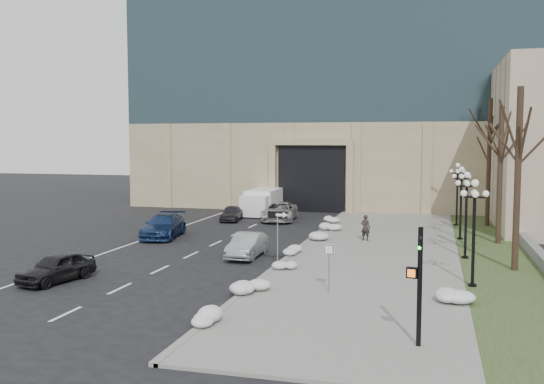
{
  "coord_description": "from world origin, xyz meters",
  "views": [
    {
      "loc": [
        6.56,
        -21.24,
        6.43
      ],
      "look_at": [
        -2.28,
        11.84,
        3.5
      ],
      "focal_mm": 40.0,
      "sensor_mm": 36.0,
      "label": 1
    }
  ],
  "objects_px": {
    "lamppost_a": "(474,218)",
    "keep_sign": "(329,258)",
    "car_c": "(164,226)",
    "pedestrian": "(366,228)",
    "one_way_sign": "(281,222)",
    "car_e": "(232,213)",
    "lamppost_c": "(461,193)",
    "traffic_signal": "(418,289)",
    "lamppost_b": "(466,203)",
    "box_truck": "(263,202)",
    "car_b": "(247,245)",
    "lamppost_d": "(457,186)",
    "car_d": "(280,212)",
    "car_a": "(56,268)"
  },
  "relations": [
    {
      "from": "pedestrian",
      "to": "box_truck",
      "type": "relative_size",
      "value": 0.24
    },
    {
      "from": "pedestrian",
      "to": "lamppost_a",
      "type": "height_order",
      "value": "lamppost_a"
    },
    {
      "from": "car_d",
      "to": "pedestrian",
      "type": "distance_m",
      "value": 11.55
    },
    {
      "from": "car_a",
      "to": "traffic_signal",
      "type": "height_order",
      "value": "traffic_signal"
    },
    {
      "from": "car_d",
      "to": "one_way_sign",
      "type": "distance_m",
      "value": 18.31
    },
    {
      "from": "pedestrian",
      "to": "one_way_sign",
      "type": "distance_m",
      "value": 9.77
    },
    {
      "from": "car_c",
      "to": "traffic_signal",
      "type": "relative_size",
      "value": 1.38
    },
    {
      "from": "traffic_signal",
      "to": "box_truck",
      "type": "bearing_deg",
      "value": 125.17
    },
    {
      "from": "car_b",
      "to": "one_way_sign",
      "type": "distance_m",
      "value": 3.94
    },
    {
      "from": "car_a",
      "to": "lamppost_b",
      "type": "relative_size",
      "value": 0.81
    },
    {
      "from": "traffic_signal",
      "to": "car_d",
      "type": "bearing_deg",
      "value": 123.9
    },
    {
      "from": "car_c",
      "to": "pedestrian",
      "type": "distance_m",
      "value": 13.24
    },
    {
      "from": "car_a",
      "to": "car_c",
      "type": "distance_m",
      "value": 12.92
    },
    {
      "from": "traffic_signal",
      "to": "lamppost_c",
      "type": "xyz_separation_m",
      "value": [
        2.11,
        21.51,
        1.18
      ]
    },
    {
      "from": "car_e",
      "to": "keep_sign",
      "type": "relative_size",
      "value": 1.7
    },
    {
      "from": "lamppost_a",
      "to": "lamppost_b",
      "type": "bearing_deg",
      "value": 90.0
    },
    {
      "from": "car_c",
      "to": "lamppost_b",
      "type": "distance_m",
      "value": 19.31
    },
    {
      "from": "car_c",
      "to": "lamppost_b",
      "type": "xyz_separation_m",
      "value": [
        18.96,
        -2.82,
        2.31
      ]
    },
    {
      "from": "car_a",
      "to": "one_way_sign",
      "type": "xyz_separation_m",
      "value": [
        9.19,
        5.29,
        1.74
      ]
    },
    {
      "from": "keep_sign",
      "to": "lamppost_b",
      "type": "bearing_deg",
      "value": 67.97
    },
    {
      "from": "traffic_signal",
      "to": "lamppost_a",
      "type": "relative_size",
      "value": 0.8
    },
    {
      "from": "pedestrian",
      "to": "box_truck",
      "type": "distance_m",
      "value": 16.23
    },
    {
      "from": "lamppost_a",
      "to": "lamppost_c",
      "type": "relative_size",
      "value": 1.0
    },
    {
      "from": "car_a",
      "to": "car_c",
      "type": "height_order",
      "value": "car_c"
    },
    {
      "from": "car_c",
      "to": "keep_sign",
      "type": "distance_m",
      "value": 17.8
    },
    {
      "from": "lamppost_c",
      "to": "lamppost_d",
      "type": "relative_size",
      "value": 1.0
    },
    {
      "from": "car_b",
      "to": "traffic_signal",
      "type": "xyz_separation_m",
      "value": [
        9.45,
        -12.71,
        1.23
      ]
    },
    {
      "from": "lamppost_a",
      "to": "car_c",
      "type": "bearing_deg",
      "value": 153.81
    },
    {
      "from": "lamppost_a",
      "to": "keep_sign",
      "type": "bearing_deg",
      "value": -155.36
    },
    {
      "from": "lamppost_b",
      "to": "lamppost_d",
      "type": "distance_m",
      "value": 13.0
    },
    {
      "from": "lamppost_b",
      "to": "car_c",
      "type": "bearing_deg",
      "value": 171.53
    },
    {
      "from": "box_truck",
      "to": "lamppost_b",
      "type": "height_order",
      "value": "lamppost_b"
    },
    {
      "from": "one_way_sign",
      "to": "keep_sign",
      "type": "xyz_separation_m",
      "value": [
        3.18,
        -4.4,
        -0.82
      ]
    },
    {
      "from": "car_c",
      "to": "lamppost_c",
      "type": "relative_size",
      "value": 1.1
    },
    {
      "from": "pedestrian",
      "to": "one_way_sign",
      "type": "relative_size",
      "value": 0.56
    },
    {
      "from": "pedestrian",
      "to": "lamppost_c",
      "type": "distance_m",
      "value": 6.56
    },
    {
      "from": "car_b",
      "to": "lamppost_b",
      "type": "height_order",
      "value": "lamppost_b"
    },
    {
      "from": "car_c",
      "to": "lamppost_d",
      "type": "distance_m",
      "value": 21.64
    },
    {
      "from": "car_c",
      "to": "lamppost_a",
      "type": "relative_size",
      "value": 1.1
    },
    {
      "from": "keep_sign",
      "to": "lamppost_a",
      "type": "xyz_separation_m",
      "value": [
        5.85,
        2.68,
        1.5
      ]
    },
    {
      "from": "pedestrian",
      "to": "car_e",
      "type": "bearing_deg",
      "value": -20.84
    },
    {
      "from": "traffic_signal",
      "to": "lamppost_b",
      "type": "bearing_deg",
      "value": 93.57
    },
    {
      "from": "car_b",
      "to": "pedestrian",
      "type": "xyz_separation_m",
      "value": [
        5.75,
        6.63,
        0.27
      ]
    },
    {
      "from": "car_e",
      "to": "lamppost_c",
      "type": "xyz_separation_m",
      "value": [
        17.29,
        -5.39,
        2.45
      ]
    },
    {
      "from": "traffic_signal",
      "to": "keep_sign",
      "type": "bearing_deg",
      "value": 134.24
    },
    {
      "from": "car_b",
      "to": "car_d",
      "type": "relative_size",
      "value": 0.75
    },
    {
      "from": "pedestrian",
      "to": "car_b",
      "type": "bearing_deg",
      "value": 61.56
    },
    {
      "from": "lamppost_a",
      "to": "car_d",
      "type": "bearing_deg",
      "value": 125.01
    },
    {
      "from": "car_c",
      "to": "lamppost_b",
      "type": "height_order",
      "value": "lamppost_b"
    },
    {
      "from": "car_e",
      "to": "box_truck",
      "type": "bearing_deg",
      "value": 68.07
    }
  ]
}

